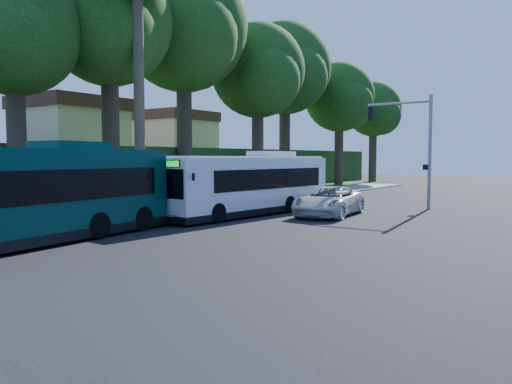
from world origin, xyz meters
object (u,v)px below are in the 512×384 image
Objects in this scene: bus_shelter at (134,183)px; pickup at (329,201)px; white_bus at (251,184)px; teal_bus at (27,194)px.

pickup is (8.47, 6.35, -1.01)m from bus_shelter.
bus_shelter reaches higher than pickup.
white_bus reaches higher than pickup.
bus_shelter is 0.56× the size of pickup.
bus_shelter is at bearing 107.34° from teal_bus.
bus_shelter is at bearing -150.51° from pickup.
teal_bus reaches higher than white_bus.
teal_bus reaches higher than pickup.
white_bus reaches higher than bus_shelter.
teal_bus reaches higher than bus_shelter.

